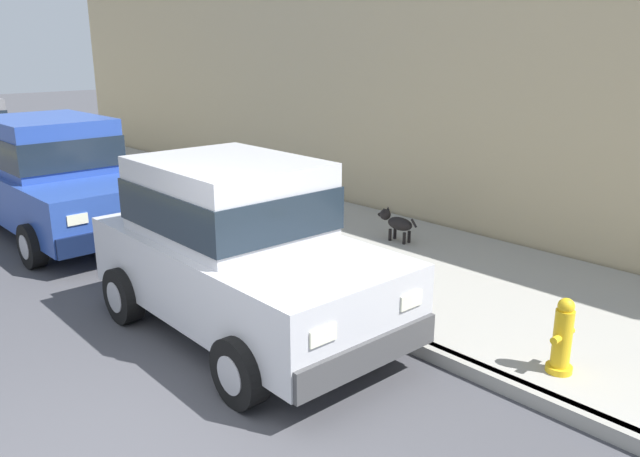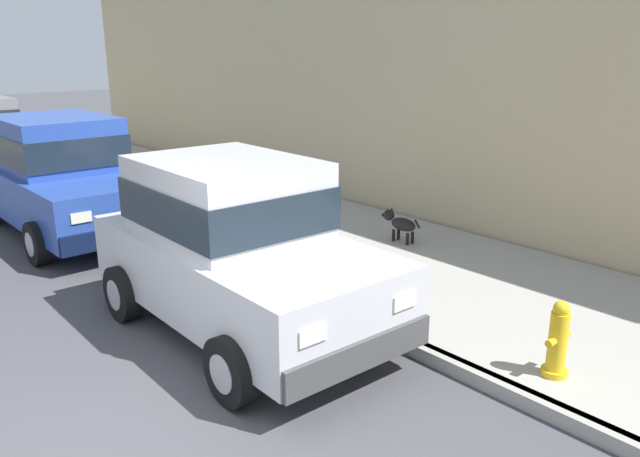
{
  "view_description": "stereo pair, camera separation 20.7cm",
  "coord_description": "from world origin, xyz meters",
  "px_view_note": "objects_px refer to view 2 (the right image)",
  "views": [
    {
      "loc": [
        -1.45,
        -3.92,
        3.02
      ],
      "look_at": [
        3.56,
        1.52,
        0.85
      ],
      "focal_mm": 35.05,
      "sensor_mm": 36.0,
      "label": 1
    },
    {
      "loc": [
        -1.29,
        -4.05,
        3.02
      ],
      "look_at": [
        3.56,
        1.52,
        0.85
      ],
      "focal_mm": 35.05,
      "sensor_mm": 36.0,
      "label": 2
    }
  ],
  "objects_px": {
    "car_silver_hatchback": "(235,245)",
    "fire_hydrant": "(558,341)",
    "car_blue_sedan": "(60,174)",
    "dog_black": "(400,223)"
  },
  "relations": [
    {
      "from": "car_silver_hatchback",
      "to": "fire_hydrant",
      "type": "bearing_deg",
      "value": -63.67
    },
    {
      "from": "car_blue_sedan",
      "to": "fire_hydrant",
      "type": "xyz_separation_m",
      "value": [
        1.53,
        -8.02,
        -0.51
      ]
    },
    {
      "from": "dog_black",
      "to": "car_silver_hatchback",
      "type": "bearing_deg",
      "value": -168.45
    },
    {
      "from": "dog_black",
      "to": "fire_hydrant",
      "type": "height_order",
      "value": "fire_hydrant"
    },
    {
      "from": "car_blue_sedan",
      "to": "dog_black",
      "type": "relative_size",
      "value": 6.1
    },
    {
      "from": "fire_hydrant",
      "to": "car_blue_sedan",
      "type": "bearing_deg",
      "value": 100.81
    },
    {
      "from": "dog_black",
      "to": "fire_hydrant",
      "type": "xyz_separation_m",
      "value": [
        -1.96,
        -3.65,
        0.05
      ]
    },
    {
      "from": "car_silver_hatchback",
      "to": "fire_hydrant",
      "type": "height_order",
      "value": "car_silver_hatchback"
    },
    {
      "from": "dog_black",
      "to": "fire_hydrant",
      "type": "relative_size",
      "value": 1.04
    },
    {
      "from": "car_silver_hatchback",
      "to": "fire_hydrant",
      "type": "relative_size",
      "value": 5.28
    }
  ]
}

